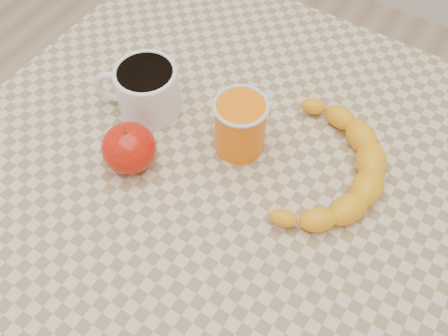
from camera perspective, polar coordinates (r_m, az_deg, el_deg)
The scene contains 6 objects.
ground at distance 1.40m, azimuth 0.00°, elevation -18.04°, with size 3.00×3.00×0.00m, color tan.
table at distance 0.78m, azimuth 0.00°, elevation -4.36°, with size 0.80×0.80×0.75m.
coffee_mug at distance 0.76m, azimuth -8.93°, elevation 8.98°, with size 0.14×0.12×0.08m.
orange_juice_glass at distance 0.70m, azimuth 1.86°, elevation 4.94°, with size 0.08×0.08×0.09m.
apple at distance 0.70m, azimuth -10.79°, elevation 2.25°, with size 0.09×0.09×0.07m.
banana at distance 0.71m, azimuth 11.80°, elevation 0.15°, with size 0.21×0.29×0.04m, color #F5A915, non-canonical shape.
Camera 1 is at (0.21, -0.33, 1.34)m, focal length 40.00 mm.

